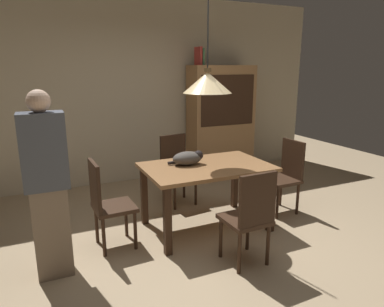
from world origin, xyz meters
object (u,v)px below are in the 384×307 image
at_px(chair_left_side, 106,201).
at_px(cat_sleeping, 188,158).
at_px(pendant_lamp, 207,82).
at_px(hutch_bookcase, 221,123).
at_px(person_standing, 47,187).
at_px(chair_near_front, 250,214).
at_px(chair_far_back, 177,166).
at_px(dining_table, 206,174).
at_px(book_green_slim, 201,57).
at_px(chair_right_side, 286,173).
at_px(book_red_tall, 198,56).

bearing_deg(chair_left_side, cat_sleeping, 7.04).
distance_m(pendant_lamp, hutch_bookcase, 2.28).
bearing_deg(hutch_bookcase, person_standing, -143.80).
bearing_deg(cat_sleeping, pendant_lamp, -33.48).
distance_m(chair_near_front, hutch_bookcase, 2.94).
relative_size(chair_far_back, hutch_bookcase, 0.50).
distance_m(cat_sleeping, pendant_lamp, 0.86).
bearing_deg(chair_far_back, dining_table, -89.42).
bearing_deg(book_green_slim, chair_left_side, -136.94).
bearing_deg(chair_far_back, chair_near_front, -89.62).
relative_size(chair_left_side, hutch_bookcase, 0.50).
relative_size(chair_far_back, cat_sleeping, 2.38).
bearing_deg(book_green_slim, chair_near_front, -106.55).
relative_size(book_green_slim, person_standing, 0.16).
xyz_separation_m(chair_left_side, hutch_bookcase, (2.31, 1.80, 0.38)).
bearing_deg(chair_near_front, chair_right_side, 38.03).
xyz_separation_m(chair_near_front, chair_far_back, (-0.01, 1.76, 0.00)).
xyz_separation_m(chair_far_back, pendant_lamp, (0.01, -0.88, 1.15)).
distance_m(chair_near_front, chair_right_side, 1.43).
bearing_deg(chair_near_front, chair_left_side, 142.29).
distance_m(chair_left_side, hutch_bookcase, 2.95).
xyz_separation_m(chair_near_front, hutch_bookcase, (1.18, 2.67, 0.38)).
bearing_deg(dining_table, book_red_tall, 67.38).
xyz_separation_m(chair_near_front, pendant_lamp, (-0.00, 0.88, 1.15)).
bearing_deg(book_red_tall, pendant_lamp, -112.62).
relative_size(chair_near_front, chair_right_side, 1.00).
bearing_deg(book_green_slim, chair_far_back, -131.29).
distance_m(chair_near_front, book_green_slim, 3.15).
relative_size(pendant_lamp, book_green_slim, 5.00).
xyz_separation_m(dining_table, cat_sleeping, (-0.17, 0.11, 0.18)).
height_order(cat_sleeping, book_red_tall, book_red_tall).
bearing_deg(chair_right_side, person_standing, -174.19).
bearing_deg(book_green_slim, pendant_lamp, -113.94).
bearing_deg(book_red_tall, chair_near_front, -105.58).
distance_m(chair_far_back, book_green_slim, 1.91).
bearing_deg(book_green_slim, cat_sleeping, -119.98).
height_order(hutch_bookcase, book_red_tall, book_red_tall).
height_order(dining_table, chair_far_back, chair_far_back).
bearing_deg(cat_sleeping, hutch_bookcase, 51.20).
height_order(pendant_lamp, hutch_bookcase, pendant_lamp).
distance_m(chair_right_side, pendant_lamp, 1.61).
bearing_deg(chair_right_side, book_red_tall, 101.96).
bearing_deg(chair_right_side, dining_table, -179.90).
height_order(chair_right_side, pendant_lamp, pendant_lamp).
bearing_deg(book_red_tall, person_standing, -139.19).
bearing_deg(cat_sleeping, person_standing, -165.08).
bearing_deg(chair_near_front, chair_far_back, 90.38).
distance_m(chair_left_side, book_red_tall, 2.99).
relative_size(chair_near_front, cat_sleeping, 2.38).
relative_size(chair_far_back, book_red_tall, 3.32).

